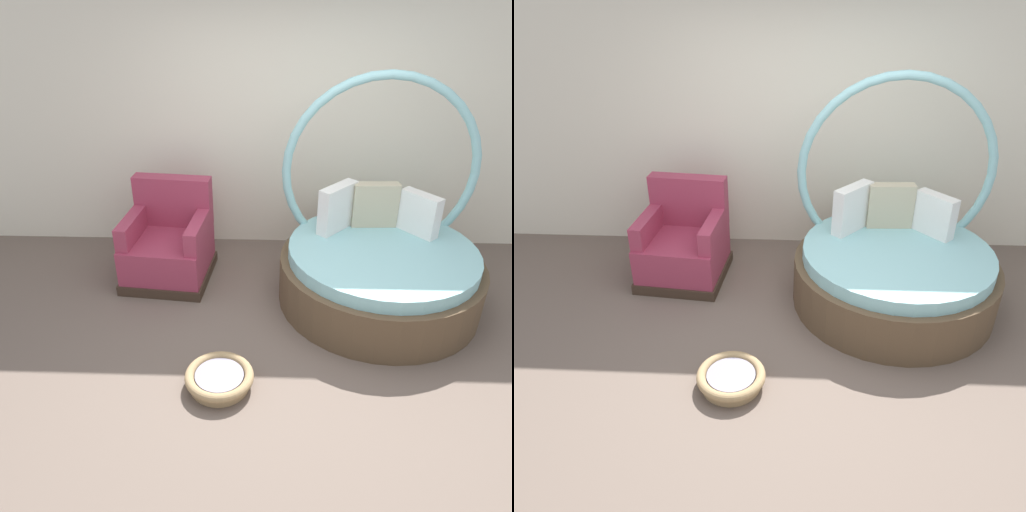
{
  "view_description": "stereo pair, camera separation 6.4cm",
  "coord_description": "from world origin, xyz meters",
  "views": [
    {
      "loc": [
        -0.18,
        -3.05,
        2.71
      ],
      "look_at": [
        -0.3,
        0.68,
        0.55
      ],
      "focal_mm": 35.4,
      "sensor_mm": 36.0,
      "label": 1
    },
    {
      "loc": [
        -0.11,
        -3.04,
        2.71
      ],
      "look_at": [
        -0.3,
        0.68,
        0.55
      ],
      "focal_mm": 35.4,
      "sensor_mm": 36.0,
      "label": 2
    }
  ],
  "objects": [
    {
      "name": "back_wall",
      "position": [
        0.0,
        2.05,
        1.52
      ],
      "size": [
        8.0,
        0.12,
        3.05
      ],
      "primitive_type": "cube",
      "color": "silver",
      "rests_on": "ground_plane"
    },
    {
      "name": "round_daybed",
      "position": [
        0.81,
        0.92,
        0.38
      ],
      "size": [
        1.8,
        1.8,
        1.96
      ],
      "color": "brown",
      "rests_on": "ground_plane"
    },
    {
      "name": "ground_plane",
      "position": [
        0.0,
        0.0,
        -0.01
      ],
      "size": [
        8.0,
        8.0,
        0.02
      ],
      "primitive_type": "cube",
      "color": "#66564C"
    },
    {
      "name": "red_armchair",
      "position": [
        -1.17,
        1.23,
        0.33
      ],
      "size": [
        0.87,
        0.87,
        0.94
      ],
      "color": "#38281E",
      "rests_on": "ground_plane"
    },
    {
      "name": "pet_basket",
      "position": [
        -0.54,
        -0.3,
        0.07
      ],
      "size": [
        0.51,
        0.51,
        0.13
      ],
      "color": "#9E7F56",
      "rests_on": "ground_plane"
    }
  ]
}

